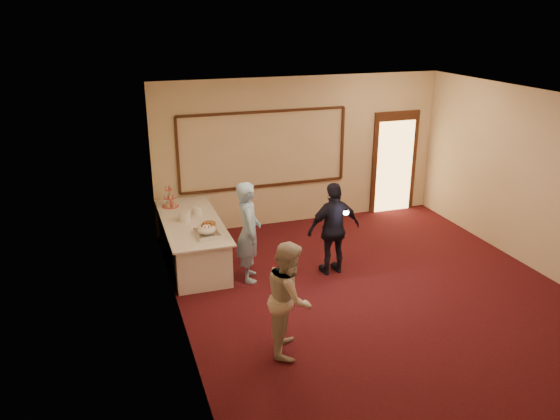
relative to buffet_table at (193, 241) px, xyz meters
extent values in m
plane|color=black|center=(2.51, -2.20, -0.39)|extent=(7.00, 7.00, 0.00)
cube|color=beige|center=(2.51, 1.30, 1.11)|extent=(6.00, 0.04, 3.00)
cube|color=beige|center=(-0.49, -2.20, 1.11)|extent=(0.04, 7.00, 3.00)
cube|color=beige|center=(5.51, -2.20, 1.11)|extent=(0.04, 7.00, 3.00)
cube|color=white|center=(2.51, -2.20, 2.61)|extent=(6.00, 7.00, 0.04)
cube|color=#361D10|center=(1.71, 1.27, 0.46)|extent=(3.40, 0.04, 0.05)
cube|color=#361D10|center=(1.71, 1.27, 1.96)|extent=(3.40, 0.04, 0.05)
cube|color=#361D10|center=(0.01, 1.27, 1.21)|extent=(0.05, 0.04, 1.50)
cube|color=#361D10|center=(3.41, 1.27, 1.21)|extent=(0.05, 0.04, 1.50)
cube|color=#361D10|center=(4.66, 1.26, 0.71)|extent=(1.05, 0.06, 2.20)
cube|color=#FFBF66|center=(4.66, 1.23, 0.61)|extent=(0.85, 0.02, 2.00)
cube|color=silver|center=(0.00, 0.00, -0.02)|extent=(0.89, 2.42, 0.74)
cube|color=silver|center=(0.00, 0.00, 0.37)|extent=(1.00, 2.55, 0.03)
cube|color=silver|center=(0.13, -0.76, 0.40)|extent=(0.38, 0.47, 0.04)
ellipsoid|color=white|center=(0.13, -0.76, 0.49)|extent=(0.29, 0.29, 0.13)
cube|color=silver|center=(0.23, -0.62, 0.42)|extent=(0.17, 0.29, 0.01)
cylinder|color=#D55859|center=(-0.24, 0.83, 0.59)|extent=(0.02, 0.02, 0.41)
cylinder|color=#D55859|center=(-0.24, 0.83, 0.39)|extent=(0.30, 0.30, 0.01)
cylinder|color=#D55859|center=(-0.24, 0.83, 0.55)|extent=(0.23, 0.23, 0.01)
cylinder|color=#D55859|center=(-0.24, 0.83, 0.71)|extent=(0.16, 0.16, 0.01)
cylinder|color=white|center=(-0.10, 0.01, 0.47)|extent=(0.20, 0.20, 0.17)
cylinder|color=white|center=(-0.10, 0.01, 0.55)|extent=(0.21, 0.21, 0.01)
cylinder|color=white|center=(0.16, 0.27, 0.45)|extent=(0.16, 0.16, 0.13)
cylinder|color=white|center=(0.16, 0.27, 0.52)|extent=(0.17, 0.17, 0.01)
cylinder|color=white|center=(0.24, -0.34, 0.39)|extent=(0.26, 0.26, 0.01)
cylinder|color=brown|center=(0.24, -0.34, 0.42)|extent=(0.22, 0.22, 0.04)
imported|color=#8DBBEC|center=(0.77, -0.96, 0.45)|extent=(0.51, 0.67, 1.67)
imported|color=beige|center=(0.73, -3.06, 0.37)|extent=(0.79, 0.89, 1.52)
imported|color=black|center=(2.17, -1.18, 0.41)|extent=(0.95, 0.45, 1.59)
cube|color=white|center=(2.24, -1.48, 0.78)|extent=(0.08, 0.06, 0.05)
camera|label=1|loc=(-1.32, -8.84, 3.80)|focal=35.00mm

